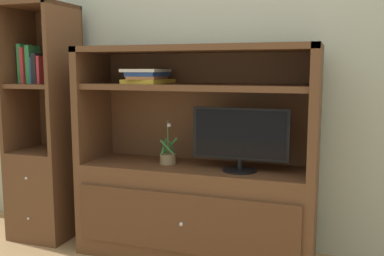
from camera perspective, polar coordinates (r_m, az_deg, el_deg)
painted_rear_wall at (r=3.02m, az=2.52°, el=11.32°), size 6.00×0.10×2.80m
media_console at (r=2.79m, az=0.37°, el=-7.96°), size 1.51×0.48×1.36m
tv_monitor at (r=2.59m, az=6.41°, el=-1.25°), size 0.59×0.21×0.38m
potted_plant at (r=2.81m, az=-3.21°, el=-3.91°), size 0.11×0.12×0.28m
magazine_stack at (r=2.80m, az=-5.91°, el=6.81°), size 0.26×0.35×0.09m
bookshelf_tall at (r=3.31m, az=-18.75°, el=-4.02°), size 0.42×0.43×1.66m
upright_book_row at (r=3.27m, az=-20.20°, el=7.65°), size 0.20×0.16×0.28m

